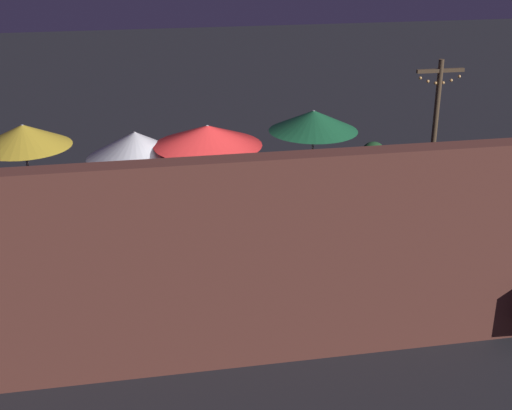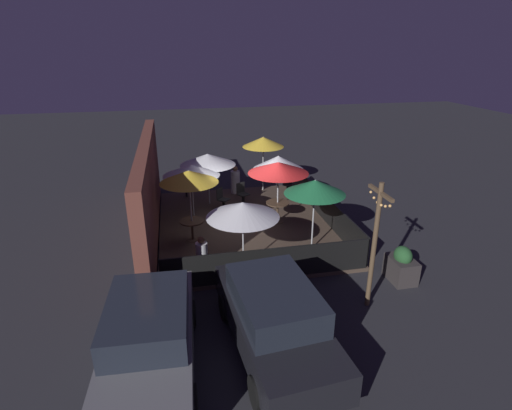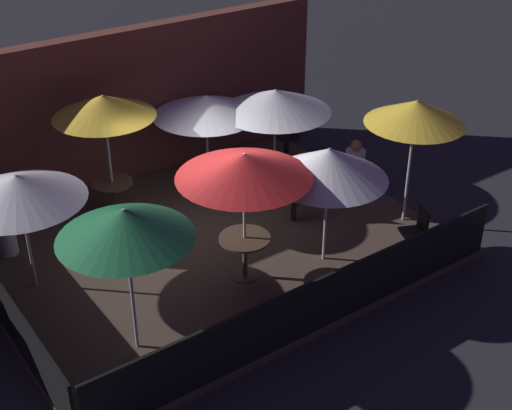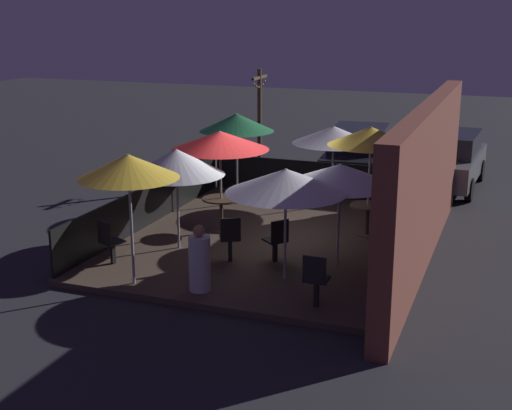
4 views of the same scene
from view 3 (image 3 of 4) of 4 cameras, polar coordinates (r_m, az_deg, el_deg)
The scene contains 20 objects.
ground_plane at distance 13.14m, azimuth -3.65°, elevation -3.42°, with size 60.00×60.00×0.00m, color #26262B.
patio_deck at distance 13.11m, azimuth -3.66°, elevation -3.20°, with size 7.80×6.14×0.12m.
building_wall at distance 15.00m, azimuth -10.68°, elevation 7.54°, with size 9.40×0.36×3.27m.
fence_front at distance 10.80m, azimuth 4.96°, elevation -7.94°, with size 7.60×0.05×0.95m.
patio_umbrella_0 at distance 11.09m, azimuth -0.97°, elevation 3.17°, with size 2.19×2.19×2.30m.
patio_umbrella_1 at distance 13.22m, azimuth -12.11°, elevation 7.74°, with size 1.89×1.89×2.45m.
patio_umbrella_2 at distance 9.67m, azimuth -10.47°, elevation -1.49°, with size 1.90×1.90×2.35m.
patio_umbrella_3 at distance 13.05m, azimuth 12.65°, elevation 7.26°, with size 1.82×1.82×2.44m.
patio_umbrella_4 at distance 11.57m, azimuth -18.51°, elevation 1.31°, with size 2.09×2.09×2.07m.
patio_umbrella_5 at distance 14.12m, azimuth -4.03°, elevation 7.95°, with size 2.13×2.13×2.03m.
patio_umbrella_6 at distance 14.14m, azimuth 1.55°, elevation 8.35°, with size 2.23×2.23×2.12m.
patio_umbrella_7 at distance 11.73m, azimuth 5.83°, elevation 3.31°, with size 2.01×2.01×2.14m.
dining_table_0 at distance 11.83m, azimuth -0.91°, elevation -3.27°, with size 0.86×0.86×0.77m.
dining_table_1 at distance 13.93m, azimuth -11.38°, elevation 1.28°, with size 0.80×0.80×0.70m.
patio_chair_0 at distance 13.53m, azimuth 3.19°, elevation 0.85°, with size 0.54×0.54×0.96m.
patio_chair_1 at distance 15.95m, azimuth 2.66°, elevation 5.57°, with size 0.40×0.40×0.96m.
patio_chair_2 at distance 13.98m, azimuth -0.08°, elevation 1.74°, with size 0.56×0.56×0.91m.
patio_chair_3 at distance 12.77m, azimuth 12.67°, elevation -1.96°, with size 0.52×0.52×0.92m.
patron_0 at distance 14.45m, azimuth 7.86°, elevation 2.68°, with size 0.55×0.55×1.23m.
patron_1 at distance 13.24m, azimuth -19.48°, elevation -1.79°, with size 0.40×0.40×1.14m.
Camera 3 is at (-5.70, -9.41, 7.19)m, focal length 50.00 mm.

